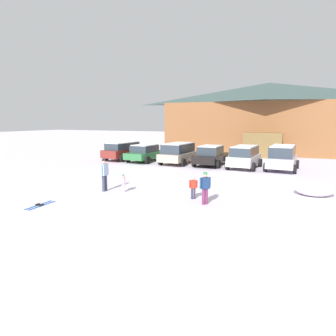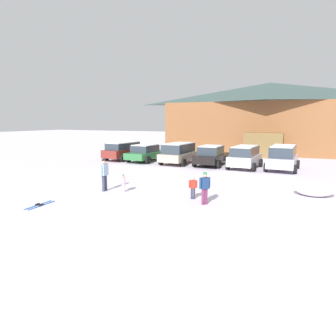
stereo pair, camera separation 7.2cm
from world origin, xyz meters
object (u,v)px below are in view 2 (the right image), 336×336
Objects in this scene: skier_adult_in_blue_parka at (104,173)px; plowed_snow_pile at (314,189)px; parked_black_sedan at (211,155)px; parked_silver_wagon at (283,157)px; skier_teen_in_navy_coat at (205,186)px; parked_maroon_van at (124,150)px; skier_child_in_red_jacket at (193,186)px; pair_of_skis at (40,205)px; parked_beige_suv at (179,153)px; ski_lodge at (268,118)px; parked_green_coupe at (146,153)px; skier_child_in_pink_snowsuit at (123,182)px; parked_white_suv at (245,156)px.

plowed_snow_pile is at bearing 19.37° from skier_adult_in_blue_parka.
parked_black_sedan is 11.05m from skier_adult_in_blue_parka.
skier_teen_in_navy_coat is (-2.32, -10.95, -0.16)m from parked_silver_wagon.
parked_black_sedan is (8.39, -0.11, -0.07)m from parked_maroon_van.
parked_maroon_van is 1.07× the size of parked_silver_wagon.
skier_child_in_red_jacket is 0.70× the size of pair_of_skis.
parked_black_sedan is 1.02× the size of parked_silver_wagon.
parked_silver_wagon reaches higher than parked_beige_suv.
ski_lodge is at bearing 47.08° from parked_maroon_van.
skier_teen_in_navy_coat is (8.96, -10.90, 0.02)m from parked_green_coupe.
skier_adult_in_blue_parka is at bearing -125.84° from parked_silver_wagon.
parked_silver_wagon is (2.57, -12.19, -2.92)m from ski_lodge.
parked_silver_wagon is (11.28, 0.06, 0.19)m from parked_green_coupe.
ski_lodge is at bearing 88.68° from skier_child_in_red_jacket.
skier_teen_in_navy_coat is at bearing -50.58° from parked_green_coupe.
ski_lodge reaches higher than parked_black_sedan.
skier_child_in_pink_snowsuit is (4.51, -10.44, -0.27)m from parked_green_coupe.
parked_white_suv is 3.90× the size of skier_child_in_red_jacket.
ski_lodge is 5.34× the size of parked_black_sedan.
parked_green_coupe reaches higher than skier_child_in_pink_snowsuit.
parked_black_sedan reaches higher than skier_child_in_pink_snowsuit.
pair_of_skis is at bearing -117.53° from skier_child_in_pink_snowsuit.
skier_adult_in_blue_parka is 1.11× the size of pair_of_skis.
parked_beige_suv reaches higher than parked_white_suv.
skier_child_in_pink_snowsuit reaches higher than pair_of_skis.
parked_silver_wagon is 3.96× the size of skier_child_in_red_jacket.
parked_white_suv is 11.64m from skier_adult_in_blue_parka.
parked_beige_suv reaches higher than parked_black_sedan.
parked_green_coupe is (2.48, -0.22, -0.11)m from parked_maroon_van.
parked_beige_suv is 4.12× the size of skier_child_in_red_jacket.
parked_maroon_van is (-11.18, -12.03, -2.99)m from ski_lodge.
parked_silver_wagon reaches higher than skier_teen_in_navy_coat.
skier_child_in_red_jacket is at bearing -51.38° from parked_green_coupe.
parked_silver_wagon is at bearing 0.92° from parked_beige_suv.
plowed_snow_pile is at bearing -56.64° from parked_white_suv.
skier_child_in_pink_snowsuit is 0.49× the size of plowed_snow_pile.
plowed_snow_pile is (4.31, 3.65, -0.45)m from skier_teen_in_navy_coat.
parked_silver_wagon is at bearing 57.17° from skier_child_in_pink_snowsuit.
parked_white_suv is 2.67m from parked_silver_wagon.
skier_child_in_red_jacket is (-0.77, 0.65, -0.20)m from skier_teen_in_navy_coat.
parked_beige_suv is (-5.53, -12.32, -2.95)m from ski_lodge.
ski_lodge is 13.52× the size of skier_adult_in_blue_parka.
parked_green_coupe is 1.05× the size of parked_silver_wagon.
ski_lodge reaches higher than skier_teen_in_navy_coat.
parked_white_suv reaches higher than plowed_snow_pile.
pair_of_skis is (-1.87, -3.58, -0.48)m from skier_child_in_pink_snowsuit.
skier_child_in_pink_snowsuit is (-6.77, -10.49, -0.45)m from parked_silver_wagon.
pair_of_skis is (-0.54, -13.95, -0.91)m from parked_beige_suv.
parked_beige_suv is 2.39× the size of plowed_snow_pile.
skier_teen_in_navy_coat is at bearing 26.31° from pair_of_skis.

